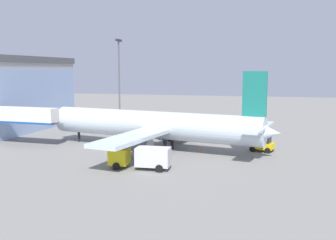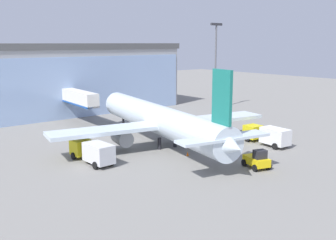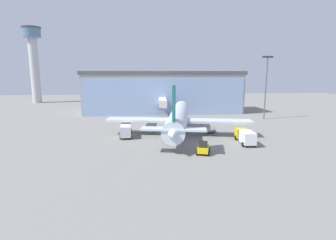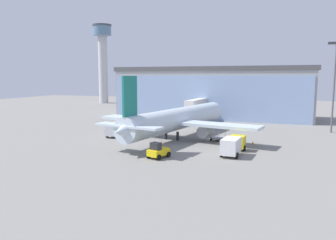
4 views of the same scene
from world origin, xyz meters
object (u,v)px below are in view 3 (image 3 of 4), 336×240
fuel_truck (245,136)px  baggage_cart (211,130)px  control_tower (34,56)px  airplane (178,118)px  apron_light_mast (266,82)px  safety_cone_nose (179,140)px  jet_bridge (163,103)px  pushback_tug (203,148)px  catering_truck (126,130)px  safety_cone_wingtip (239,132)px

fuel_truck → baggage_cart: size_ratio=2.32×
control_tower → airplane: control_tower is taller
apron_light_mast → safety_cone_nose: apron_light_mast is taller
jet_bridge → fuel_truck: (13.67, -31.76, -3.07)m
control_tower → fuel_truck: bearing=-49.1°
baggage_cart → safety_cone_nose: (-8.40, -6.84, -0.23)m
jet_bridge → control_tower: control_tower is taller
apron_light_mast → safety_cone_nose: bearing=-141.2°
control_tower → airplane: 91.34m
pushback_tug → safety_cone_nose: pushback_tug is taller
catering_truck → baggage_cart: bearing=-86.7°
catering_truck → fuel_truck: size_ratio=0.99×
apron_light_mast → pushback_tug: bearing=-129.1°
baggage_cart → pushback_tug: pushback_tug is taller
apron_light_mast → airplane: 33.44m
control_tower → pushback_tug: 105.23m
jet_bridge → baggage_cart: 24.14m
apron_light_mast → catering_truck: bearing=-155.5°
fuel_truck → safety_cone_wingtip: fuel_truck is taller
airplane → pushback_tug: (2.14, -15.47, -2.60)m
baggage_cart → safety_cone_nose: 10.83m
jet_bridge → control_tower: (-54.91, 47.33, 16.58)m
pushback_tug → apron_light_mast: bearing=-21.8°
safety_cone_wingtip → baggage_cart: bearing=167.8°
control_tower → baggage_cart: size_ratio=10.53×
jet_bridge → pushback_tug: (3.97, -37.53, -3.56)m
airplane → baggage_cart: (7.70, 0.25, -3.08)m
airplane → jet_bridge: bearing=15.8°
fuel_truck → pushback_tug: bearing=125.8°
baggage_cart → safety_cone_wingtip: size_ratio=5.85×
catering_truck → safety_cone_nose: catering_truck is taller
fuel_truck → baggage_cart: 10.82m
airplane → pushback_tug: bearing=-161.1°
control_tower → airplane: size_ratio=0.92×
jet_bridge → baggage_cart: (9.54, -21.81, -4.03)m
fuel_truck → catering_truck: bearing=76.0°
catering_truck → safety_cone_wingtip: bearing=-91.1°
apron_light_mast → control_tower: bearing=148.1°
airplane → fuel_truck: airplane is taller
jet_bridge → control_tower: bearing=52.6°
safety_cone_nose → safety_cone_wingtip: bearing=20.5°
jet_bridge → safety_cone_nose: size_ratio=24.77×
control_tower → apron_light_mast: (84.85, -52.85, -10.16)m
jet_bridge → apron_light_mast: (29.94, -5.52, 6.42)m
baggage_cart → safety_cone_wingtip: baggage_cart is taller
control_tower → catering_truck: control_tower is taller
control_tower → pushback_tug: (58.88, -84.86, -20.14)m
catering_truck → fuel_truck: same height
catering_truck → safety_cone_wingtip: (25.62, 0.49, -1.19)m
apron_light_mast → catering_truck: apron_light_mast is taller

